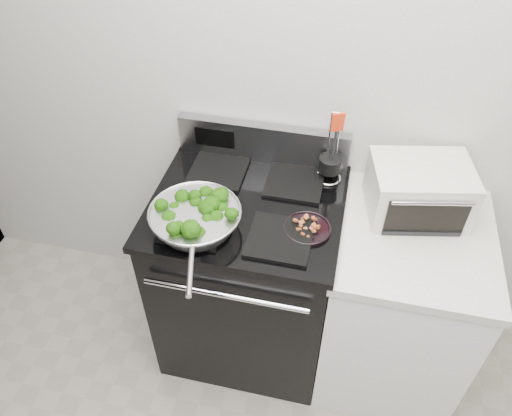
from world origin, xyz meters
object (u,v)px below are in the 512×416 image
(utensil_holder, at_px, (330,167))
(toaster_oven, at_px, (419,190))
(skillet, at_px, (195,218))
(bacon_plate, at_px, (307,226))
(gas_range, at_px, (248,275))

(utensil_holder, distance_m, toaster_oven, 0.37)
(skillet, relative_size, bacon_plate, 3.02)
(utensil_holder, bearing_deg, toaster_oven, -35.58)
(gas_range, relative_size, utensil_holder, 3.36)
(toaster_oven, bearing_deg, bacon_plate, -161.19)
(gas_range, distance_m, toaster_oven, 0.87)
(skillet, relative_size, toaster_oven, 1.29)
(gas_range, xyz_separation_m, toaster_oven, (0.67, 0.14, 0.54))
(gas_range, distance_m, utensil_holder, 0.65)
(skillet, height_order, toaster_oven, toaster_oven)
(gas_range, height_order, skillet, gas_range)
(toaster_oven, bearing_deg, gas_range, -179.70)
(bacon_plate, xyz_separation_m, toaster_oven, (0.41, 0.24, 0.06))
(utensil_holder, bearing_deg, skillet, -160.00)
(utensil_holder, bearing_deg, gas_range, -165.07)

